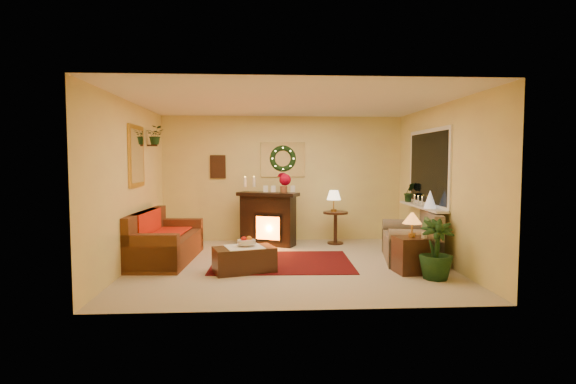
{
  "coord_description": "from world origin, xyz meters",
  "views": [
    {
      "loc": [
        -0.44,
        -7.16,
        1.68
      ],
      "look_at": [
        0.0,
        0.35,
        1.15
      ],
      "focal_mm": 28.0,
      "sensor_mm": 36.0,
      "label": 1
    }
  ],
  "objects": [
    {
      "name": "window_glass",
      "position": [
        2.47,
        0.55,
        1.55
      ],
      "size": [
        0.02,
        1.7,
        1.22
      ],
      "primitive_type": "cube",
      "color": "black",
      "rests_on": "wall_right"
    },
    {
      "name": "coffee_table",
      "position": [
        -0.71,
        -0.47,
        0.21
      ],
      "size": [
        1.0,
        0.73,
        0.38
      ],
      "primitive_type": "cube",
      "rotation": [
        0.0,
        0.0,
        0.29
      ],
      "color": "#553516",
      "rests_on": "floor"
    },
    {
      "name": "fireplace",
      "position": [
        -0.32,
        1.67,
        0.55
      ],
      "size": [
        1.12,
        0.75,
        0.98
      ],
      "primitive_type": "cube",
      "rotation": [
        0.0,
        0.0,
        -0.43
      ],
      "color": "black",
      "rests_on": "floor"
    },
    {
      "name": "wreath",
      "position": [
        0.0,
        2.19,
        1.72
      ],
      "size": [
        0.55,
        0.11,
        0.55
      ],
      "primitive_type": "torus",
      "rotation": [
        1.57,
        0.0,
        0.0
      ],
      "color": "#194719",
      "rests_on": "wall_back"
    },
    {
      "name": "mini_tree",
      "position": [
        2.34,
        0.08,
        1.04
      ],
      "size": [
        0.21,
        0.21,
        0.31
      ],
      "primitive_type": "cone",
      "color": "silver",
      "rests_on": "window_sill"
    },
    {
      "name": "side_table_round",
      "position": [
        1.04,
        1.73,
        0.33
      ],
      "size": [
        0.58,
        0.58,
        0.65
      ],
      "primitive_type": "cylinder",
      "rotation": [
        0.0,
        0.0,
        -0.17
      ],
      "color": "#48270E",
      "rests_on": "floor"
    },
    {
      "name": "lamp_tiffany",
      "position": [
        1.8,
        -0.65,
        0.74
      ],
      "size": [
        0.28,
        0.28,
        0.42
      ],
      "primitive_type": "cone",
      "color": "#FFB741",
      "rests_on": "end_table_square"
    },
    {
      "name": "ceiling",
      "position": [
        0.0,
        0.0,
        2.6
      ],
      "size": [
        5.0,
        5.0,
        0.0
      ],
      "primitive_type": "plane",
      "color": "white",
      "rests_on": "ground"
    },
    {
      "name": "loveseat",
      "position": [
        2.06,
        0.2,
        0.42
      ],
      "size": [
        1.09,
        1.56,
        0.83
      ],
      "primitive_type": "cube",
      "rotation": [
        0.0,
        0.0,
        -0.19
      ],
      "color": "#7F6D54",
      "rests_on": "floor"
    },
    {
      "name": "mantel_mirror",
      "position": [
        0.0,
        2.23,
        1.7
      ],
      "size": [
        0.92,
        0.02,
        0.72
      ],
      "primitive_type": "cube",
      "color": "white",
      "rests_on": "wall_back"
    },
    {
      "name": "wall_left",
      "position": [
        -2.5,
        0.0,
        1.3
      ],
      "size": [
        4.5,
        4.5,
        0.0
      ],
      "primitive_type": "plane",
      "color": "#EFD88C",
      "rests_on": "ground"
    },
    {
      "name": "poinsettia",
      "position": [
        0.02,
        1.67,
        1.3
      ],
      "size": [
        0.23,
        0.23,
        0.23
      ],
      "primitive_type": "sphere",
      "color": "#A7011E",
      "rests_on": "fireplace"
    },
    {
      "name": "sofa",
      "position": [
        -2.04,
        0.37,
        0.43
      ],
      "size": [
        0.98,
        1.99,
        0.84
      ],
      "primitive_type": "cube",
      "rotation": [
        0.0,
        0.0,
        -0.07
      ],
      "color": "brown",
      "rests_on": "floor"
    },
    {
      "name": "wall_front",
      "position": [
        0.0,
        -2.25,
        1.3
      ],
      "size": [
        5.0,
        5.0,
        0.0
      ],
      "primitive_type": "plane",
      "color": "#EFD88C",
      "rests_on": "ground"
    },
    {
      "name": "floor_palm",
      "position": [
        2.02,
        -1.04,
        0.45
      ],
      "size": [
        1.51,
        1.51,
        2.53
      ],
      "primitive_type": "imported",
      "rotation": [
        0.0,
        0.0,
        -0.07
      ],
      "color": "black",
      "rests_on": "floor"
    },
    {
      "name": "window_frame",
      "position": [
        2.48,
        0.55,
        1.55
      ],
      "size": [
        0.03,
        1.86,
        1.36
      ],
      "primitive_type": "cube",
      "color": "white",
      "rests_on": "wall_right"
    },
    {
      "name": "mantel_candle_a",
      "position": [
        -0.77,
        1.62,
        1.26
      ],
      "size": [
        0.06,
        0.06,
        0.19
      ],
      "primitive_type": "cylinder",
      "color": "silver",
      "rests_on": "fireplace"
    },
    {
      "name": "floor",
      "position": [
        0.0,
        0.0,
        0.0
      ],
      "size": [
        5.0,
        5.0,
        0.0
      ],
      "primitive_type": "plane",
      "color": "beige",
      "rests_on": "ground"
    },
    {
      "name": "red_throw",
      "position": [
        -2.12,
        0.55,
        0.46
      ],
      "size": [
        0.72,
        1.18,
        0.02
      ],
      "primitive_type": "cube",
      "color": "red",
      "rests_on": "sofa"
    },
    {
      "name": "wall_back",
      "position": [
        0.0,
        2.25,
        1.3
      ],
      "size": [
        5.0,
        5.0,
        0.0
      ],
      "primitive_type": "plane",
      "color": "#EFD88C",
      "rests_on": "ground"
    },
    {
      "name": "lamp_cream",
      "position": [
        1.01,
        1.75,
        0.88
      ],
      "size": [
        0.28,
        0.28,
        0.44
      ],
      "primitive_type": "cone",
      "color": "beige",
      "rests_on": "side_table_round"
    },
    {
      "name": "sill_plant",
      "position": [
        2.37,
        1.23,
        1.08
      ],
      "size": [
        0.26,
        0.21,
        0.48
      ],
      "primitive_type": "imported",
      "color": "#2D602B",
      "rests_on": "window_sill"
    },
    {
      "name": "area_rug",
      "position": [
        -0.11,
        0.13,
        0.01
      ],
      "size": [
        2.32,
        1.77,
        0.01
      ],
      "primitive_type": "cube",
      "rotation": [
        0.0,
        0.0,
        -0.03
      ],
      "color": "#49090F",
      "rests_on": "floor"
    },
    {
      "name": "gold_mirror",
      "position": [
        -2.48,
        0.3,
        1.75
      ],
      "size": [
        0.03,
        0.84,
        1.0
      ],
      "primitive_type": "cube",
      "color": "gold",
      "rests_on": "wall_left"
    },
    {
      "name": "wall_art",
      "position": [
        -1.35,
        2.23,
        1.55
      ],
      "size": [
        0.32,
        0.03,
        0.48
      ],
      "primitive_type": "cube",
      "color": "#381E11",
      "rests_on": "wall_back"
    },
    {
      "name": "end_table_square",
      "position": [
        1.78,
        -0.67,
        0.27
      ],
      "size": [
        0.48,
        0.48,
        0.54
      ],
      "primitive_type": "cube",
      "rotation": [
        0.0,
        0.0,
        0.11
      ],
      "color": "#462714",
      "rests_on": "floor"
    },
    {
      "name": "wall_right",
      "position": [
        2.5,
        0.0,
        1.3
      ],
      "size": [
        4.5,
        4.5,
        0.0
      ],
      "primitive_type": "plane",
      "color": "#EFD88C",
      "rests_on": "ground"
    },
    {
      "name": "hanging_plant",
      "position": [
        -2.34,
        1.05,
        1.97
      ],
      "size": [
        0.33,
        0.28,
        0.36
      ],
      "primitive_type": "imported",
      "color": "#194719",
      "rests_on": "wall_left"
    },
    {
      "name": "window_sill",
      "position": [
        2.38,
        0.55,
        0.87
      ],
      "size": [
        0.22,
        1.86,
        0.04
      ],
      "primitive_type": "cube",
      "color": "white",
      "rests_on": "wall_right"
    },
    {
      "name": "fruit_bowl",
      "position": [
        -0.68,
        -0.43,
        0.45
      ],
      "size": [
        0.28,
        0.28,
        0.06
      ],
      "primitive_type": "cylinder",
      "color": "white",
      "rests_on": "coffee_table"
    },
    {
      "name": "mantel_candle_b",
      "position": [
        -0.59,
        1.65,
        1.26
      ],
      "size": [
        0.06,
        0.06,
        0.19
      ],
      "primitive_type": "cylinder",
      "color": "white",
      "rests_on": "fireplace"
    }
  ]
}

